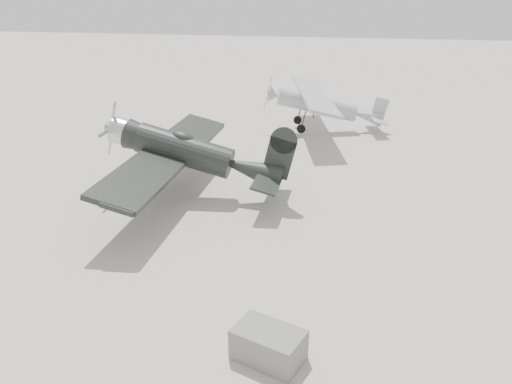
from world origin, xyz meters
TOP-DOWN VIEW (x-y plane):
  - ground at (0.00, 0.00)m, footprint 160.00×160.00m
  - lowwing_monoplane at (-5.17, 6.56)m, footprint 8.51×11.81m
  - highwing_monoplane at (-0.16, 18.39)m, footprint 7.91×11.07m
  - equipment_block at (-0.12, -3.51)m, footprint 2.04×1.66m

SIDE VIEW (x-z plane):
  - ground at x=0.00m, z-range 0.00..0.00m
  - equipment_block at x=-0.12m, z-range 0.00..0.88m
  - highwing_monoplane at x=-0.16m, z-range 0.39..3.52m
  - lowwing_monoplane at x=-5.17m, z-range 0.11..3.95m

